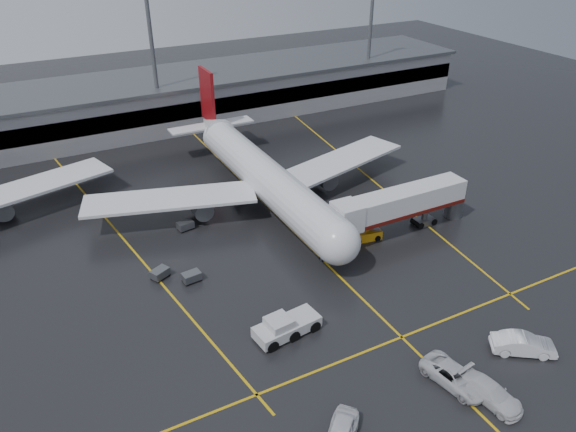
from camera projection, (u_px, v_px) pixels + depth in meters
ground at (295, 233)px, 70.10m from camera, size 220.00×220.00×0.00m
apron_line_centre at (295, 233)px, 70.09m from camera, size 0.25×90.00×0.02m
apron_line_stop at (402, 337)px, 53.16m from camera, size 60.00×0.25×0.02m
apron_line_left at (119, 234)px, 69.73m from camera, size 9.99×69.35×0.02m
apron_line_right at (366, 175)px, 85.04m from camera, size 7.57×69.64×0.02m
terminal at (177, 98)px, 104.84m from camera, size 122.00×19.00×8.60m
light_mast_mid at (153, 54)px, 93.23m from camera, size 3.00×1.20×25.45m
light_mast_right at (370, 29)px, 111.36m from camera, size 3.00×1.20×25.45m
main_airliner at (262, 174)px, 75.47m from camera, size 48.80×45.60×14.10m
jet_bridge at (401, 205)px, 68.31m from camera, size 19.90×3.40×6.05m
pushback_tractor at (285, 327)px, 53.08m from camera, size 6.89×3.53×2.37m
belt_loader at (366, 235)px, 68.43m from camera, size 4.10×2.33×2.46m
service_van_a at (455, 376)px, 47.63m from camera, size 4.02×6.64×1.72m
service_van_b at (491, 393)px, 46.04m from camera, size 3.18×6.02×1.66m
service_van_c at (523, 344)px, 50.93m from camera, size 5.99×4.95×1.93m
baggage_cart_a at (191, 276)px, 60.78m from camera, size 2.13×1.52×1.12m
baggage_cart_b at (160, 273)px, 61.36m from camera, size 2.37×2.07×1.12m
baggage_cart_c at (185, 225)px, 70.50m from camera, size 2.20×1.64×1.12m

